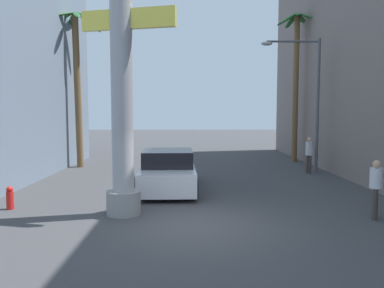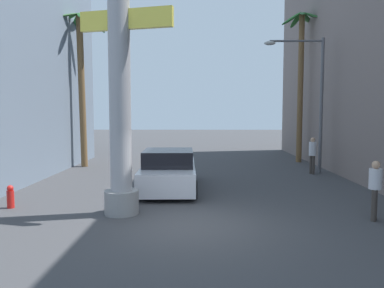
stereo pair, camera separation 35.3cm
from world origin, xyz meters
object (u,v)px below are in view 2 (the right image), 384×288
Objects in this scene: pedestrian_by_sign at (375,186)px; fire_hydrant at (10,197)px; palm_tree_mid_left at (81,70)px; neon_sign_pole at (119,25)px; palm_tree_mid_right at (301,68)px; street_lamp at (311,90)px; car_lead at (169,171)px; pedestrian_mid_right at (312,153)px.

fire_hydrant is at bearing 173.74° from pedestrian_by_sign.
pedestrian_by_sign is at bearing -42.30° from palm_tree_mid_left.
neon_sign_pole reaches higher than palm_tree_mid_right.
neon_sign_pole is at bearing -135.44° from street_lamp.
pedestrian_by_sign reaches higher than fire_hydrant.
street_lamp reaches higher than pedestrian_by_sign.
palm_tree_mid_right is at bearing 48.26° from car_lead.
pedestrian_mid_right is at bearing 85.15° from pedestrian_by_sign.
street_lamp is at bearing 31.72° from fire_hydrant.
neon_sign_pole reaches higher than pedestrian_mid_right.
street_lamp is 9.13× the size of fire_hydrant.
neon_sign_pole reaches higher than street_lamp.
car_lead is at bearing 32.54° from fire_hydrant.
street_lamp is at bearing -97.91° from palm_tree_mid_right.
pedestrian_by_sign is (-0.67, -7.84, -0.07)m from pedestrian_mid_right.
palm_tree_mid_right is 12.62m from palm_tree_mid_left.
neon_sign_pole is 8.42m from pedestrian_by_sign.
palm_tree_mid_right is 4.98× the size of pedestrian_mid_right.
pedestrian_by_sign is at bearing -34.90° from car_lead.
pedestrian_mid_right is 2.48× the size of fire_hydrant.
car_lead is 7.34m from pedestrian_by_sign.
palm_tree_mid_right reaches higher than fire_hydrant.
neon_sign_pole is 6.27m from fire_hydrant.
neon_sign_pole reaches higher than car_lead.
palm_tree_mid_right is (0.57, 4.08, 1.52)m from street_lamp.
pedestrian_by_sign is at bearing -6.26° from fire_hydrant.
neon_sign_pole is 2.11× the size of car_lead.
car_lead reaches higher than fire_hydrant.
palm_tree_mid_left is at bearing 130.89° from car_lead.
pedestrian_by_sign is at bearing -94.50° from street_lamp.
car_lead is 7.62m from pedestrian_mid_right.
street_lamp is at bearing 44.56° from neon_sign_pole.
neon_sign_pole is 10.48m from palm_tree_mid_left.
palm_tree_mid_right is (7.23, 8.10, 4.88)m from car_lead.
neon_sign_pole is 6.07m from car_lead.
street_lamp is 3.04m from pedestrian_mid_right.
pedestrian_by_sign is (11.23, -10.21, -4.30)m from palm_tree_mid_left.
street_lamp is 0.74× the size of palm_tree_mid_right.
palm_tree_mid_left is at bearing 137.70° from pedestrian_by_sign.
pedestrian_by_sign reaches higher than car_lead.
palm_tree_mid_left is at bearing -170.49° from palm_tree_mid_right.
palm_tree_mid_right is at bearing 84.36° from pedestrian_by_sign.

